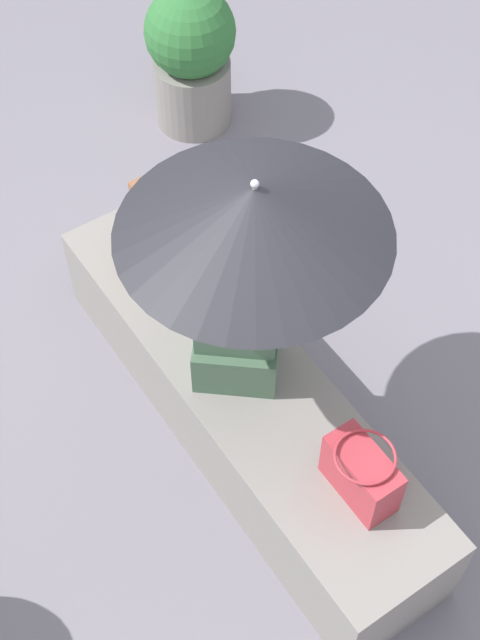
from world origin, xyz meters
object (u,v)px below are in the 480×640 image
at_px(tote_bag_canvas, 166,223).
at_px(planter_near, 191,55).
at_px(parasol, 254,211).
at_px(handbag_black, 361,473).
at_px(person_seated, 237,312).

distance_m(tote_bag_canvas, planter_near, 1.49).
distance_m(parasol, handbag_black, 1.07).
distance_m(parasol, tote_bag_canvas, 1.09).
xyz_separation_m(person_seated, parasol, (-0.04, -0.04, 0.57)).
bearing_deg(person_seated, tote_bag_canvas, -8.05).
height_order(parasol, tote_bag_canvas, parasol).
relative_size(handbag_black, tote_bag_canvas, 0.83).
xyz_separation_m(parasol, planter_near, (1.96, -0.93, -0.97)).
distance_m(person_seated, tote_bag_canvas, 0.76).
bearing_deg(handbag_black, planter_near, -18.94).
relative_size(person_seated, planter_near, 1.03).
xyz_separation_m(person_seated, tote_bag_canvas, (0.72, -0.10, -0.20)).
height_order(handbag_black, planter_near, planter_near).
bearing_deg(person_seated, handbag_black, -174.37).
xyz_separation_m(person_seated, handbag_black, (-0.72, -0.07, -0.26)).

